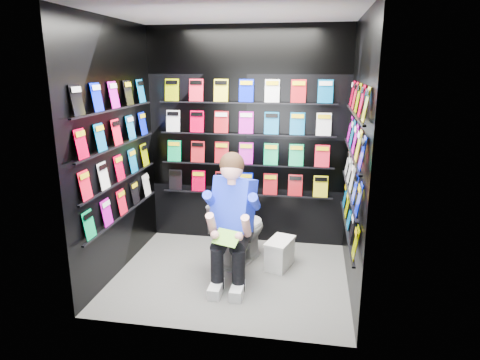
# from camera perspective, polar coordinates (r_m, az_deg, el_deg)

# --- Properties ---
(floor) EXTENTS (2.40, 2.40, 0.00)m
(floor) POSITION_cam_1_polar(r_m,az_deg,el_deg) (4.61, -1.21, -12.63)
(floor) COLOR #61615F
(floor) RESTS_ON ground
(ceiling) EXTENTS (2.40, 2.40, 0.00)m
(ceiling) POSITION_cam_1_polar(r_m,az_deg,el_deg) (4.11, -1.42, 21.43)
(ceiling) COLOR white
(ceiling) RESTS_ON floor
(wall_back) EXTENTS (2.40, 0.04, 2.60)m
(wall_back) POSITION_cam_1_polar(r_m,az_deg,el_deg) (5.14, 0.88, 5.60)
(wall_back) COLOR black
(wall_back) RESTS_ON floor
(wall_front) EXTENTS (2.40, 0.04, 2.60)m
(wall_front) POSITION_cam_1_polar(r_m,az_deg,el_deg) (3.22, -4.77, -0.13)
(wall_front) COLOR black
(wall_front) RESTS_ON floor
(wall_left) EXTENTS (0.04, 2.00, 2.60)m
(wall_left) POSITION_cam_1_polar(r_m,az_deg,el_deg) (4.56, -16.30, 3.78)
(wall_left) COLOR black
(wall_left) RESTS_ON floor
(wall_right) EXTENTS (0.04, 2.00, 2.60)m
(wall_right) POSITION_cam_1_polar(r_m,az_deg,el_deg) (4.11, 15.34, 2.69)
(wall_right) COLOR black
(wall_right) RESTS_ON floor
(comics_back) EXTENTS (2.10, 0.06, 1.37)m
(comics_back) POSITION_cam_1_polar(r_m,az_deg,el_deg) (5.11, 0.82, 5.60)
(comics_back) COLOR red
(comics_back) RESTS_ON wall_back
(comics_left) EXTENTS (0.06, 1.70, 1.37)m
(comics_left) POSITION_cam_1_polar(r_m,az_deg,el_deg) (4.54, -15.97, 3.84)
(comics_left) COLOR red
(comics_left) RESTS_ON wall_left
(comics_right) EXTENTS (0.06, 1.70, 1.37)m
(comics_right) POSITION_cam_1_polar(r_m,az_deg,el_deg) (4.11, 14.92, 2.78)
(comics_right) COLOR red
(comics_right) RESTS_ON wall_right
(toilet) EXTENTS (0.65, 0.85, 0.73)m
(toilet) POSITION_cam_1_polar(r_m,az_deg,el_deg) (4.78, 0.03, -6.73)
(toilet) COLOR white
(toilet) RESTS_ON floor
(longbox) EXTENTS (0.31, 0.43, 0.29)m
(longbox) POSITION_cam_1_polar(r_m,az_deg,el_deg) (4.76, 5.31, -9.86)
(longbox) COLOR white
(longbox) RESTS_ON floor
(longbox_lid) EXTENTS (0.33, 0.45, 0.03)m
(longbox_lid) POSITION_cam_1_polar(r_m,az_deg,el_deg) (4.70, 5.36, -8.12)
(longbox_lid) COLOR white
(longbox_lid) RESTS_ON longbox
(reader) EXTENTS (0.78, 0.94, 1.47)m
(reader) POSITION_cam_1_polar(r_m,az_deg,el_deg) (4.29, -0.85, -3.37)
(reader) COLOR #0317BF
(reader) RESTS_ON toilet
(held_comic) EXTENTS (0.29, 0.23, 0.11)m
(held_comic) POSITION_cam_1_polar(r_m,az_deg,el_deg) (4.04, -1.77, -7.70)
(held_comic) COLOR #28AD5C
(held_comic) RESTS_ON reader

